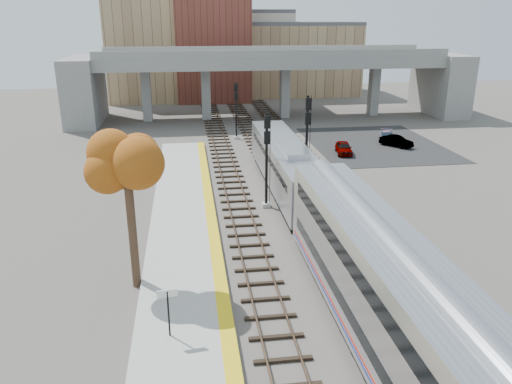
{
  "coord_description": "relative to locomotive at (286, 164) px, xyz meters",
  "views": [
    {
      "loc": [
        -6.69,
        -24.17,
        13.57
      ],
      "look_at": [
        -2.37,
        6.83,
        2.5
      ],
      "focal_mm": 35.0,
      "sensor_mm": 36.0,
      "label": 1
    }
  ],
  "objects": [
    {
      "name": "signal_mast_mid",
      "position": [
        2.0,
        1.33,
        1.56
      ],
      "size": [
        0.6,
        0.64,
        7.55
      ],
      "color": "#9E9E99",
      "rests_on": "ground"
    },
    {
      "name": "overpass",
      "position": [
        3.92,
        31.3,
        3.53
      ],
      "size": [
        54.0,
        12.0,
        9.5
      ],
      "color": "slate",
      "rests_on": "ground"
    },
    {
      "name": "signal_mast_near",
      "position": [
        -2.1,
        -3.35,
        1.26
      ],
      "size": [
        0.6,
        0.64,
        7.1
      ],
      "color": "#9E9E99",
      "rests_on": "ground"
    },
    {
      "name": "car_c",
      "position": [
        14.74,
        15.2,
        -1.67
      ],
      "size": [
        2.83,
        4.19,
        1.13
      ],
      "primitive_type": "imported",
      "rotation": [
        0.0,
        0.0,
        -0.35
      ],
      "color": "#99999E",
      "rests_on": "parking_lot"
    },
    {
      "name": "parking_lot",
      "position": [
        13.0,
        14.3,
        -2.26
      ],
      "size": [
        14.0,
        18.0,
        0.04
      ],
      "primitive_type": "cube",
      "color": "black",
      "rests_on": "ground"
    },
    {
      "name": "tracks",
      "position": [
        -0.07,
        -1.2,
        -2.2
      ],
      "size": [
        10.7,
        95.0,
        0.25
      ],
      "color": "black",
      "rests_on": "ground"
    },
    {
      "name": "signal_mast_far",
      "position": [
        -2.1,
        18.81,
        0.85
      ],
      "size": [
        0.6,
        0.64,
        6.52
      ],
      "color": "#9E9E99",
      "rests_on": "ground"
    },
    {
      "name": "platform",
      "position": [
        -8.25,
        -13.7,
        -2.1
      ],
      "size": [
        4.5,
        60.0,
        0.35
      ],
      "primitive_type": "cube",
      "color": "#9E9E99",
      "rests_on": "ground"
    },
    {
      "name": "buildings_far",
      "position": [
        0.26,
        52.87,
        5.6
      ],
      "size": [
        43.0,
        21.0,
        20.6
      ],
      "color": "tan",
      "rests_on": "ground"
    },
    {
      "name": "locomotive",
      "position": [
        0.0,
        0.0,
        0.0
      ],
      "size": [
        3.02,
        19.05,
        4.1
      ],
      "color": "#A8AAB2",
      "rests_on": "ground"
    },
    {
      "name": "tree",
      "position": [
        -10.74,
        -13.83,
        4.15
      ],
      "size": [
        3.6,
        3.6,
        8.67
      ],
      "color": "#382619",
      "rests_on": "ground"
    },
    {
      "name": "ground",
      "position": [
        -1.0,
        -13.7,
        -2.28
      ],
      "size": [
        160.0,
        160.0,
        0.0
      ],
      "primitive_type": "plane",
      "color": "#47423D",
      "rests_on": "ground"
    },
    {
      "name": "coach",
      "position": [
        -0.0,
        -22.61,
        0.52
      ],
      "size": [
        3.03,
        25.0,
        5.0
      ],
      "color": "#A8AAB2",
      "rests_on": "ground"
    },
    {
      "name": "station_sign",
      "position": [
        -8.87,
        -19.02,
        -0.3
      ],
      "size": [
        0.9,
        0.16,
        2.27
      ],
      "rotation": [
        0.0,
        0.0,
        0.12
      ],
      "color": "black",
      "rests_on": "platform"
    },
    {
      "name": "car_b",
      "position": [
        14.85,
        12.7,
        -1.63
      ],
      "size": [
        3.21,
        3.7,
        1.21
      ],
      "primitive_type": "imported",
      "rotation": [
        0.0,
        0.0,
        0.64
      ],
      "color": "#99999E",
      "rests_on": "parking_lot"
    },
    {
      "name": "car_a",
      "position": [
        8.24,
        10.61,
        -1.61
      ],
      "size": [
        2.08,
        3.91,
        1.27
      ],
      "primitive_type": "imported",
      "rotation": [
        0.0,
        0.0,
        -0.16
      ],
      "color": "#99999E",
      "rests_on": "parking_lot"
    },
    {
      "name": "yellow_strip",
      "position": [
        -6.35,
        -13.7,
        -1.92
      ],
      "size": [
        0.7,
        60.0,
        0.01
      ],
      "primitive_type": "cube",
      "color": "yellow",
      "rests_on": "platform"
    }
  ]
}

